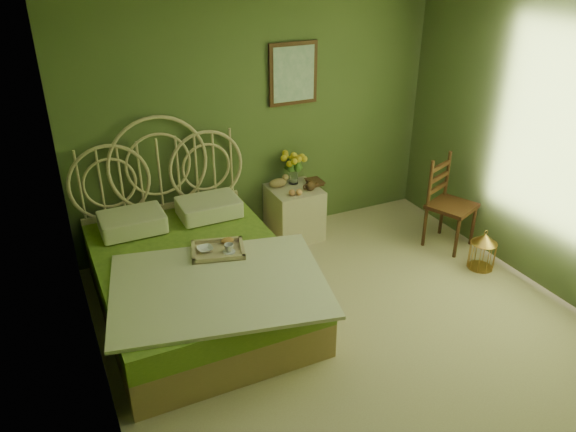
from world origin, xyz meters
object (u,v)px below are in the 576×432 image
birdcage (483,251)px  nightstand (294,206)px  bed (195,276)px  chair (448,196)px

birdcage → nightstand: bearing=134.5°
bed → birdcage: bearing=-11.8°
chair → bed: bearing=157.8°
nightstand → birdcage: size_ratio=2.63×
nightstand → chair: bearing=-30.5°
nightstand → birdcage: 2.02m
birdcage → chair: bearing=90.0°
bed → nightstand: (1.39, 0.85, 0.03)m
nightstand → birdcage: (1.41, -1.43, -0.17)m
nightstand → chair: 1.65m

